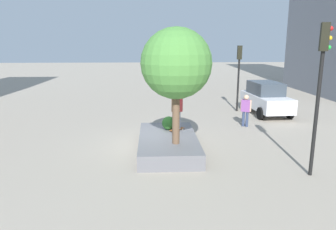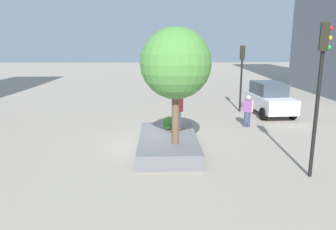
{
  "view_description": "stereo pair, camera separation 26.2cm",
  "coord_description": "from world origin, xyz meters",
  "px_view_note": "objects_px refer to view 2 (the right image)",
  "views": [
    {
      "loc": [
        13.06,
        -0.29,
        4.3
      ],
      "look_at": [
        0.6,
        0.35,
        1.47
      ],
      "focal_mm": 34.0,
      "sensor_mm": 36.0,
      "label": 1
    },
    {
      "loc": [
        13.07,
        -0.02,
        4.3
      ],
      "look_at": [
        0.6,
        0.35,
        1.47
      ],
      "focal_mm": 34.0,
      "sensor_mm": 36.0,
      "label": 2
    }
  ],
  "objects_px": {
    "traffic_light_median": "(242,67)",
    "police_car": "(269,98)",
    "pedestrian_crossing": "(248,109)",
    "planter_ledge": "(168,143)",
    "plaza_tree": "(176,64)",
    "traffic_light_corner": "(321,76)",
    "skateboard": "(177,129)",
    "skateboarder": "(178,108)"
  },
  "relations": [
    {
      "from": "planter_ledge",
      "to": "skateboard",
      "type": "height_order",
      "value": "skateboard"
    },
    {
      "from": "police_car",
      "to": "planter_ledge",
      "type": "bearing_deg",
      "value": -44.37
    },
    {
      "from": "plaza_tree",
      "to": "skateboard",
      "type": "distance_m",
      "value": 3.44
    },
    {
      "from": "planter_ledge",
      "to": "traffic_light_median",
      "type": "relative_size",
      "value": 1.13
    },
    {
      "from": "traffic_light_corner",
      "to": "skateboarder",
      "type": "bearing_deg",
      "value": -131.27
    },
    {
      "from": "planter_ledge",
      "to": "skateboarder",
      "type": "height_order",
      "value": "skateboarder"
    },
    {
      "from": "planter_ledge",
      "to": "pedestrian_crossing",
      "type": "distance_m",
      "value": 5.58
    },
    {
      "from": "planter_ledge",
      "to": "traffic_light_corner",
      "type": "distance_m",
      "value": 6.2
    },
    {
      "from": "plaza_tree",
      "to": "traffic_light_median",
      "type": "distance_m",
      "value": 9.56
    },
    {
      "from": "planter_ledge",
      "to": "skateboard",
      "type": "xyz_separation_m",
      "value": [
        -0.87,
        0.44,
        0.34
      ]
    },
    {
      "from": "plaza_tree",
      "to": "pedestrian_crossing",
      "type": "relative_size",
      "value": 2.56
    },
    {
      "from": "plaza_tree",
      "to": "skateboard",
      "type": "bearing_deg",
      "value": 174.05
    },
    {
      "from": "traffic_light_corner",
      "to": "planter_ledge",
      "type": "bearing_deg",
      "value": -121.22
    },
    {
      "from": "traffic_light_median",
      "to": "traffic_light_corner",
      "type": "bearing_deg",
      "value": -1.27
    },
    {
      "from": "skateboard",
      "to": "skateboarder",
      "type": "relative_size",
      "value": 0.45
    },
    {
      "from": "plaza_tree",
      "to": "traffic_light_median",
      "type": "height_order",
      "value": "plaza_tree"
    },
    {
      "from": "planter_ledge",
      "to": "police_car",
      "type": "relative_size",
      "value": 1.07
    },
    {
      "from": "police_car",
      "to": "pedestrian_crossing",
      "type": "distance_m",
      "value": 3.63
    },
    {
      "from": "police_car",
      "to": "traffic_light_corner",
      "type": "bearing_deg",
      "value": -10.6
    },
    {
      "from": "traffic_light_median",
      "to": "pedestrian_crossing",
      "type": "bearing_deg",
      "value": -8.81
    },
    {
      "from": "traffic_light_corner",
      "to": "traffic_light_median",
      "type": "distance_m",
      "value": 10.25
    },
    {
      "from": "pedestrian_crossing",
      "to": "police_car",
      "type": "bearing_deg",
      "value": 144.34
    },
    {
      "from": "traffic_light_median",
      "to": "skateboarder",
      "type": "bearing_deg",
      "value": -33.88
    },
    {
      "from": "skateboard",
      "to": "skateboarder",
      "type": "distance_m",
      "value": 0.95
    },
    {
      "from": "traffic_light_median",
      "to": "police_car",
      "type": "bearing_deg",
      "value": 58.43
    },
    {
      "from": "plaza_tree",
      "to": "skateboarder",
      "type": "distance_m",
      "value": 2.68
    },
    {
      "from": "police_car",
      "to": "traffic_light_median",
      "type": "distance_m",
      "value": 2.57
    },
    {
      "from": "traffic_light_corner",
      "to": "plaza_tree",
      "type": "bearing_deg",
      "value": -113.38
    },
    {
      "from": "skateboarder",
      "to": "traffic_light_median",
      "type": "distance_m",
      "value": 8.01
    },
    {
      "from": "plaza_tree",
      "to": "skateboard",
      "type": "relative_size",
      "value": 5.92
    },
    {
      "from": "traffic_light_corner",
      "to": "traffic_light_median",
      "type": "relative_size",
      "value": 1.18
    },
    {
      "from": "planter_ledge",
      "to": "skateboard",
      "type": "bearing_deg",
      "value": 153.24
    },
    {
      "from": "planter_ledge",
      "to": "traffic_light_median",
      "type": "xyz_separation_m",
      "value": [
        -7.44,
        4.85,
        2.56
      ]
    },
    {
      "from": "skateboarder",
      "to": "police_car",
      "type": "distance_m",
      "value": 8.2
    },
    {
      "from": "planter_ledge",
      "to": "skateboard",
      "type": "distance_m",
      "value": 1.03
    },
    {
      "from": "planter_ledge",
      "to": "traffic_light_median",
      "type": "height_order",
      "value": "traffic_light_median"
    },
    {
      "from": "police_car",
      "to": "traffic_light_corner",
      "type": "distance_m",
      "value": 9.75
    },
    {
      "from": "skateboard",
      "to": "planter_ledge",
      "type": "bearing_deg",
      "value": -26.76
    },
    {
      "from": "police_car",
      "to": "traffic_light_median",
      "type": "xyz_separation_m",
      "value": [
        -0.93,
        -1.52,
        1.85
      ]
    },
    {
      "from": "pedestrian_crossing",
      "to": "traffic_light_median",
      "type": "bearing_deg",
      "value": 171.19
    },
    {
      "from": "police_car",
      "to": "skateboard",
      "type": "bearing_deg",
      "value": -46.43
    },
    {
      "from": "skateboard",
      "to": "traffic_light_median",
      "type": "height_order",
      "value": "traffic_light_median"
    }
  ]
}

